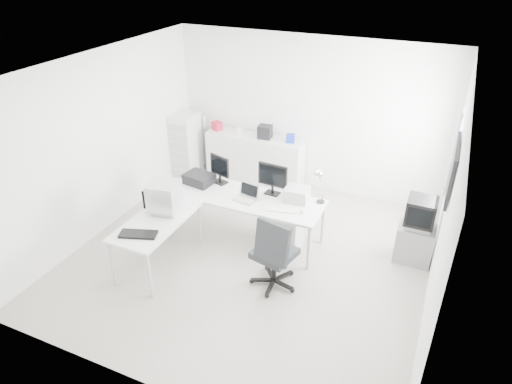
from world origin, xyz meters
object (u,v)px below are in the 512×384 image
at_px(inkjet_printer, 199,179).
at_px(laser_printer, 297,194).
at_px(lcd_monitor_small, 220,169).
at_px(lcd_monitor_large, 273,180).
at_px(crt_tv, 421,214).
at_px(office_chair, 275,250).
at_px(laptop, 245,194).
at_px(side_desk, 159,242).
at_px(crt_monitor, 164,197).
at_px(sideboard, 255,159).
at_px(tv_cabinet, 414,243).
at_px(drawer_pedestal, 288,230).
at_px(filing_cabinet, 186,145).
at_px(main_desk, 245,217).

distance_m(inkjet_printer, laser_printer, 1.60).
bearing_deg(lcd_monitor_small, inkjet_printer, -135.47).
relative_size(lcd_monitor_large, crt_tv, 0.98).
bearing_deg(office_chair, lcd_monitor_small, 154.82).
height_order(inkjet_printer, laptop, laptop).
bearing_deg(inkjet_printer, crt_tv, 15.47).
bearing_deg(lcd_monitor_small, side_desk, -84.56).
xyz_separation_m(crt_monitor, office_chair, (1.68, 0.00, -0.43)).
height_order(laptop, crt_tv, crt_tv).
bearing_deg(laser_printer, laptop, -159.17).
height_order(side_desk, sideboard, sideboard).
xyz_separation_m(office_chair, sideboard, (-1.47, 2.67, -0.10)).
bearing_deg(laptop, laser_printer, 35.01).
distance_m(side_desk, tv_cabinet, 3.71).
xyz_separation_m(laser_printer, office_chair, (0.08, -1.07, -0.28)).
height_order(side_desk, lcd_monitor_large, lcd_monitor_large).
distance_m(drawer_pedestal, lcd_monitor_small, 1.44).
distance_m(drawer_pedestal, crt_tv, 1.92).
distance_m(laptop, office_chair, 1.11).
bearing_deg(inkjet_printer, filing_cabinet, 137.09).
xyz_separation_m(office_chair, filing_cabinet, (-2.83, 2.40, 0.06)).
bearing_deg(sideboard, crt_tv, -23.03).
xyz_separation_m(lcd_monitor_small, tv_cabinet, (3.05, 0.24, -0.70)).
relative_size(laptop, laser_printer, 0.93).
bearing_deg(lcd_monitor_large, laser_printer, -0.40).
height_order(tv_cabinet, sideboard, sideboard).
xyz_separation_m(laptop, filing_cabinet, (-2.05, 1.66, -0.23)).
bearing_deg(tv_cabinet, main_desk, -168.85).
bearing_deg(tv_cabinet, lcd_monitor_large, -173.56).
distance_m(laser_printer, crt_tv, 1.77).
height_order(lcd_monitor_large, crt_tv, lcd_monitor_large).
bearing_deg(main_desk, laptop, -63.43).
distance_m(crt_tv, sideboard, 3.43).
bearing_deg(drawer_pedestal, lcd_monitor_small, 170.91).
bearing_deg(laser_printer, inkjet_printer, -179.45).
distance_m(side_desk, laser_printer, 2.13).
height_order(lcd_monitor_small, laptop, lcd_monitor_small).
bearing_deg(main_desk, filing_cabinet, 142.12).
relative_size(side_desk, laptop, 4.30).
bearing_deg(filing_cabinet, office_chair, -40.34).
distance_m(side_desk, drawer_pedestal, 1.93).
relative_size(lcd_monitor_large, laser_printer, 1.39).
xyz_separation_m(lcd_monitor_small, laser_printer, (1.30, -0.03, -0.14)).
relative_size(inkjet_printer, office_chair, 0.39).
xyz_separation_m(lcd_monitor_small, filing_cabinet, (-1.45, 1.31, -0.36)).
xyz_separation_m(main_desk, laser_printer, (0.75, 0.22, 0.48)).
height_order(lcd_monitor_large, tv_cabinet, lcd_monitor_large).
bearing_deg(inkjet_printer, sideboard, 91.96).
distance_m(lcd_monitor_large, crt_tv, 2.17).
height_order(tv_cabinet, filing_cabinet, filing_cabinet).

